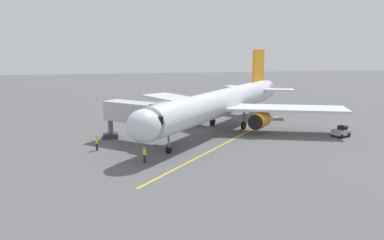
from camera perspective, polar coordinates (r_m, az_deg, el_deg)
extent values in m
plane|color=#565659|center=(58.76, 2.05, -1.41)|extent=(220.00, 220.00, 0.00)
cube|color=yellow|center=(52.42, 5.50, -2.99)|extent=(25.79, 30.88, 0.01)
cylinder|color=silver|center=(57.30, 3.97, 2.42)|extent=(24.68, 28.55, 3.80)
ellipsoid|color=silver|center=(41.92, -6.93, -0.87)|extent=(5.33, 5.38, 3.61)
cone|color=silver|center=(74.26, 10.22, 4.27)|extent=(4.55, 4.49, 3.42)
cube|color=black|center=(42.92, -5.84, 0.19)|extent=(3.51, 3.30, 0.90)
cube|color=silver|center=(57.81, 13.22, 1.63)|extent=(17.82, 10.16, 0.36)
cylinder|color=orange|center=(56.36, 9.70, -0.03)|extent=(3.94, 4.08, 2.30)
cylinder|color=black|center=(54.74, 9.07, -0.33)|extent=(1.74, 1.50, 2.10)
cube|color=silver|center=(64.65, -1.41, 2.91)|extent=(12.64, 17.48, 0.36)
cylinder|color=orange|center=(61.20, -0.54, 1.02)|extent=(3.94, 4.08, 2.30)
cylinder|color=black|center=(59.72, -1.38, 0.76)|extent=(1.74, 1.50, 2.10)
cube|color=orange|center=(71.09, 9.51, 7.08)|extent=(3.35, 3.92, 7.20)
cube|color=silver|center=(70.06, 11.80, 4.31)|extent=(6.83, 4.61, 0.24)
cube|color=silver|center=(72.27, 6.96, 4.66)|extent=(5.44, 6.69, 0.24)
cylinder|color=slate|center=(46.20, -3.39, -2.69)|extent=(0.24, 0.24, 2.77)
cylinder|color=black|center=(46.55, -3.37, -4.34)|extent=(0.79, 0.83, 0.70)
cylinder|color=slate|center=(59.33, 7.47, 0.54)|extent=(0.24, 0.24, 2.77)
cylinder|color=black|center=(59.60, 7.44, -0.77)|extent=(1.05, 1.13, 1.10)
cylinder|color=slate|center=(61.44, 2.98, 0.98)|extent=(0.24, 0.24, 2.77)
cylinder|color=black|center=(61.70, 2.97, -0.28)|extent=(1.05, 1.13, 1.10)
cube|color=#B7B7BC|center=(51.45, -7.97, 1.12)|extent=(8.58, 7.76, 2.50)
cube|color=gray|center=(48.86, -3.78, 0.67)|extent=(4.20, 4.25, 3.00)
cylinder|color=slate|center=(54.64, -11.66, -0.50)|extent=(0.70, 0.70, 3.90)
cube|color=#333338|center=(54.99, -11.59, -2.19)|extent=(2.00, 2.00, 0.60)
cylinder|color=#23232D|center=(43.11, -6.83, -5.55)|extent=(0.26, 0.26, 0.88)
cube|color=#D8EA19|center=(42.90, -6.85, -4.60)|extent=(0.35, 0.44, 0.60)
cube|color=silver|center=(42.90, -6.85, -4.60)|extent=(0.36, 0.46, 0.10)
sphere|color=beige|center=(42.79, -6.86, -4.06)|extent=(0.22, 0.22, 0.22)
cylinder|color=#23232D|center=(48.85, -13.50, -3.78)|extent=(0.26, 0.26, 0.88)
cube|color=#D8EA19|center=(48.67, -13.54, -2.94)|extent=(0.28, 0.41, 0.60)
cube|color=silver|center=(48.67, -13.54, -2.94)|extent=(0.30, 0.43, 0.10)
sphere|color=brown|center=(48.57, -13.57, -2.46)|extent=(0.22, 0.22, 0.22)
cube|color=#9E9EA3|center=(72.59, -6.66, 1.47)|extent=(2.64, 2.72, 0.70)
cube|color=black|center=(72.73, -6.53, 1.97)|extent=(1.42, 1.40, 0.50)
cylinder|color=black|center=(71.64, -6.63, 1.06)|extent=(0.58, 0.62, 0.60)
cylinder|color=black|center=(72.42, -7.45, 1.15)|extent=(0.58, 0.62, 0.60)
cylinder|color=black|center=(72.90, -5.87, 1.25)|extent=(0.58, 0.62, 0.60)
cylinder|color=black|center=(73.67, -6.69, 1.33)|extent=(0.58, 0.62, 0.60)
cube|color=#9E9EA3|center=(57.99, 20.62, -1.64)|extent=(2.70, 2.27, 0.70)
cube|color=black|center=(58.10, 20.84, -1.02)|extent=(1.25, 1.36, 0.50)
cylinder|color=black|center=(57.06, 20.63, -2.20)|extent=(0.65, 0.46, 0.60)
cylinder|color=black|center=(57.82, 19.61, -1.96)|extent=(0.65, 0.46, 0.60)
cylinder|color=black|center=(58.33, 21.58, -1.99)|extent=(0.65, 0.46, 0.60)
cylinder|color=black|center=(59.07, 20.56, -1.76)|extent=(0.65, 0.46, 0.60)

